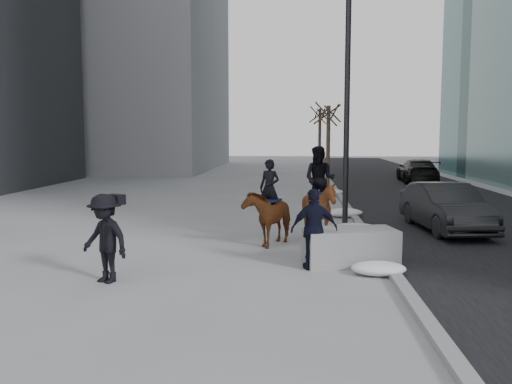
# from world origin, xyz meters

# --- Properties ---
(ground) EXTENTS (120.00, 120.00, 0.00)m
(ground) POSITION_xyz_m (0.00, 0.00, 0.00)
(ground) COLOR gray
(ground) RESTS_ON ground
(road) EXTENTS (8.00, 90.00, 0.01)m
(road) POSITION_xyz_m (7.00, 10.00, 0.01)
(road) COLOR black
(road) RESTS_ON ground
(curb) EXTENTS (0.25, 90.00, 0.12)m
(curb) POSITION_xyz_m (3.00, 10.00, 0.06)
(curb) COLOR gray
(curb) RESTS_ON ground
(planter) EXTENTS (2.19, 1.40, 0.81)m
(planter) POSITION_xyz_m (2.19, 0.06, 0.40)
(planter) COLOR gray
(planter) RESTS_ON ground
(car_near) EXTENTS (1.98, 4.50, 1.44)m
(car_near) POSITION_xyz_m (5.48, 4.55, 0.72)
(car_near) COLOR black
(car_near) RESTS_ON ground
(car_far) EXTENTS (2.20, 4.96, 1.42)m
(car_far) POSITION_xyz_m (8.29, 21.34, 0.71)
(car_far) COLOR black
(car_far) RESTS_ON ground
(tree_near) EXTENTS (1.20, 1.20, 4.63)m
(tree_near) POSITION_xyz_m (2.40, 12.59, 2.32)
(tree_near) COLOR #35291F
(tree_near) RESTS_ON ground
(tree_far) EXTENTS (1.20, 1.20, 4.95)m
(tree_far) POSITION_xyz_m (2.40, 21.67, 2.48)
(tree_far) COLOR #34261E
(tree_far) RESTS_ON ground
(mounted_left) EXTENTS (1.42, 1.91, 2.25)m
(mounted_left) POSITION_xyz_m (0.27, 2.24, 0.84)
(mounted_left) COLOR #4E230F
(mounted_left) RESTS_ON ground
(mounted_right) EXTENTS (1.84, 1.94, 2.59)m
(mounted_right) POSITION_xyz_m (1.61, 2.48, 1.04)
(mounted_right) COLOR #4C210F
(mounted_right) RESTS_ON ground
(feeder) EXTENTS (1.10, 0.96, 1.75)m
(feeder) POSITION_xyz_m (1.38, -0.41, 0.88)
(feeder) COLOR black
(feeder) RESTS_ON ground
(camera_crew) EXTENTS (1.31, 1.11, 1.75)m
(camera_crew) POSITION_xyz_m (-2.75, -1.75, 0.89)
(camera_crew) COLOR black
(camera_crew) RESTS_ON ground
(lamppost) EXTENTS (0.25, 2.79, 9.09)m
(lamppost) POSITION_xyz_m (2.60, 5.66, 4.99)
(lamppost) COLOR black
(lamppost) RESTS_ON ground
(snow_piles) EXTENTS (1.43, 15.57, 0.36)m
(snow_piles) POSITION_xyz_m (2.70, 5.51, 0.16)
(snow_piles) COLOR white
(snow_piles) RESTS_ON ground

